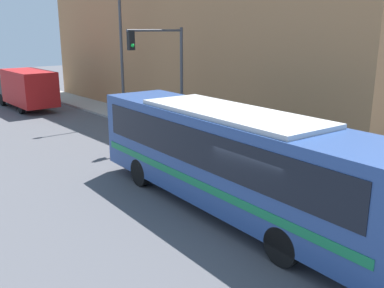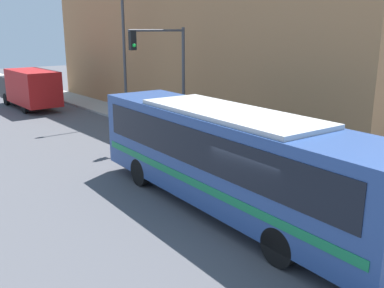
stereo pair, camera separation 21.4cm
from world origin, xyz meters
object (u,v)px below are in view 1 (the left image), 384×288
street_lamp (116,44)px  fire_hydrant (263,150)px  delivery_truck (26,88)px  traffic_light_pole (164,63)px  parking_meter (224,130)px  city_bus (229,154)px

street_lamp → fire_hydrant: bearing=-89.4°
delivery_truck → street_lamp: street_lamp is taller
delivery_truck → traffic_light_pole: size_ratio=1.30×
fire_hydrant → traffic_light_pole: size_ratio=0.14×
traffic_light_pole → parking_meter: bearing=-74.4°
delivery_truck → traffic_light_pole: (2.49, -13.59, 2.38)m
delivery_truck → traffic_light_pole: bearing=-79.6°
parking_meter → delivery_truck: bearing=101.4°
street_lamp → city_bus: bearing=-107.5°
traffic_light_pole → parking_meter: size_ratio=4.46×
traffic_light_pole → street_lamp: size_ratio=0.72×
delivery_truck → street_lamp: size_ratio=0.94×
city_bus → parking_meter: bearing=50.7°
delivery_truck → city_bus: bearing=-93.6°
fire_hydrant → traffic_light_pole: bearing=99.1°
fire_hydrant → parking_meter: (0.00, 2.51, 0.46)m
traffic_light_pole → street_lamp: (0.82, 6.20, 0.79)m
city_bus → parking_meter: 7.21m
delivery_truck → street_lamp: (3.31, -7.39, 3.16)m
city_bus → delivery_truck: (1.39, 22.26, -0.33)m
city_bus → parking_meter: city_bus is taller
traffic_light_pole → parking_meter: (0.94, -3.39, -2.94)m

